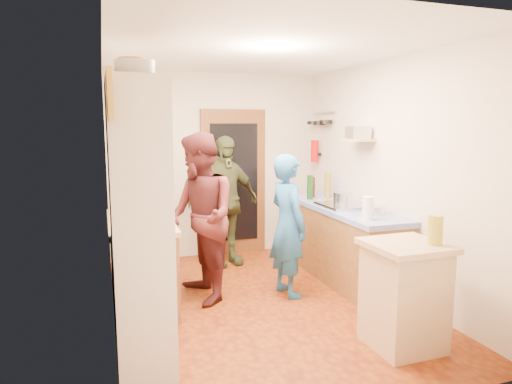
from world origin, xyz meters
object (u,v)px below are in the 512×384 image
island_base (404,298)px  person_left (201,217)px  hutch_body (138,226)px  right_counter_base (340,244)px  person_back (225,201)px  person_hob (291,226)px

island_base → person_left: size_ratio=0.47×
hutch_body → island_base: hutch_body is taller
right_counter_base → person_left: bearing=-174.8°
right_counter_base → person_back: person_back is taller
hutch_body → island_base: 2.28m
hutch_body → person_left: bearing=57.3°
hutch_body → person_back: size_ratio=1.26×
hutch_body → person_left: 1.37m
person_hob → person_back: bearing=8.3°
right_counter_base → person_back: (-1.22, 0.95, 0.45)m
island_base → person_hob: 1.53m
person_hob → hutch_body: bearing=110.1°
person_back → person_left: bearing=-129.8°
island_base → person_hob: (-0.43, 1.43, 0.36)m
island_base → person_left: (-1.39, 1.62, 0.48)m
island_base → person_back: person_back is taller
person_back → island_base: bearing=-86.5°
hutch_body → island_base: size_ratio=2.56×
person_left → person_back: person_left is taller
island_base → right_counter_base: bearing=78.1°
person_hob → person_back: person_back is taller
person_left → island_base: bearing=34.4°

